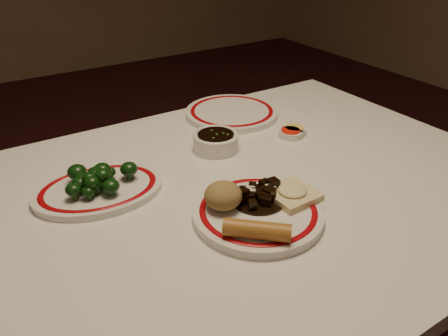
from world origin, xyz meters
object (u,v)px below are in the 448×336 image
Objects in this scene: spring_roll at (257,230)px; fried_wonton at (292,193)px; broccoli_plate at (99,190)px; soy_bowl at (216,142)px; main_plate at (258,213)px; rice_mound at (223,196)px; dining_table at (246,218)px; stirfry_heap at (259,195)px; broccoli_pile at (96,178)px.

spring_roll is 1.28× the size of fried_wonton.
broccoli_plate is at bearing 141.29° from fried_wonton.
main_plate is at bearing -105.78° from soy_bowl.
rice_mound is (-0.05, 0.04, 0.03)m from main_plate.
dining_table is 4.11× the size of broccoli_plate.
stirfry_heap reaches higher than spring_roll.
spring_roll is at bearing -128.57° from stirfry_heap.
stirfry_heap is 0.97× the size of soy_bowl.
fried_wonton reaches higher than dining_table.
stirfry_heap is (0.07, 0.09, -0.00)m from spring_roll.
broccoli_pile reaches higher than broccoli_plate.
main_plate is 1.78× the size of broccoli_pile.
stirfry_heap is (-0.06, 0.03, 0.00)m from fried_wonton.
main_plate is 2.49× the size of soy_bowl.
spring_roll is at bearing -60.39° from broccoli_plate.
dining_table is at bearing -98.81° from soy_bowl.
rice_mound is 0.27m from broccoli_pile.
broccoli_pile is (-0.18, 0.31, 0.01)m from spring_roll.
rice_mound reaches higher than spring_roll.
stirfry_heap is (0.02, 0.03, 0.02)m from main_plate.
rice_mound is (-0.10, -0.07, 0.14)m from dining_table.
rice_mound is 0.47× the size of broccoli_pile.
fried_wonton is 0.29m from soy_bowl.
dining_table is 0.16m from main_plate.
rice_mound reaches higher than main_plate.
spring_roll is 1.08× the size of stirfry_heap.
rice_mound reaches higher than broccoli_pile.
fried_wonton is 0.39m from broccoli_pile.
main_plate is 3.81× the size of rice_mound.
broccoli_plate is 0.03m from broccoli_pile.
dining_table is at bearing 33.59° from rice_mound.
dining_table is 0.24m from spring_roll.
stirfry_heap is at bearing 49.91° from main_plate.
spring_roll is 0.37m from soy_bowl.
spring_roll reaches higher than main_plate.
stirfry_heap is 0.69× the size of broccoli_pile.
rice_mound is at bearing 167.02° from stirfry_heap.
spring_roll is 0.12m from stirfry_heap.
stirfry_heap is at bearing 154.25° from fried_wonton.
fried_wonton is at bearing -2.25° from main_plate.
stirfry_heap is at bearing 3.56° from spring_roll.
stirfry_heap is 0.37× the size of broccoli_plate.
stirfry_heap is 0.26m from soy_bowl.
rice_mound is 0.25× the size of broccoli_plate.
main_plate is 2.56× the size of stirfry_heap.
rice_mound is 0.67× the size of stirfry_heap.
dining_table is at bearing 11.52° from spring_roll.
fried_wonton is 0.82× the size of soy_bowl.
spring_roll reaches higher than soy_bowl.
dining_table is 0.33m from broccoli_plate.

